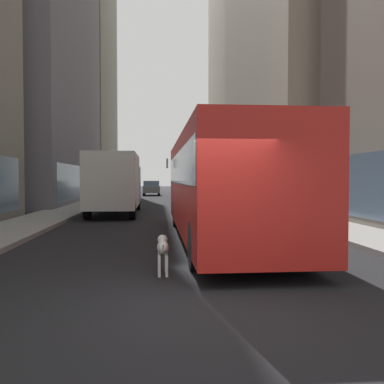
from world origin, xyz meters
The scene contains 11 objects.
ground_plane centered at (0.00, 35.00, 0.00)m, with size 120.00×120.00×0.00m, color black.
sidewalk_left centered at (-5.70, 35.00, 0.07)m, with size 2.40×110.00×0.15m, color gray.
sidewalk_right centered at (5.70, 35.00, 0.07)m, with size 2.40×110.00×0.15m, color gray.
building_left_far centered at (-11.90, 48.51, 17.80)m, with size 10.78×19.12×35.62m.
building_right_far centered at (11.90, 46.44, 14.70)m, with size 9.27×19.99×29.41m.
transit_bus centered at (1.20, 6.46, 1.78)m, with size 2.78×11.53×3.05m.
car_black_suv centered at (2.80, 17.70, 0.82)m, with size 1.85×4.35×1.62m.
car_red_coupe centered at (2.80, 28.26, 0.82)m, with size 1.74×4.55×1.62m.
car_grey_wagon centered at (-1.20, 40.10, 0.82)m, with size 1.86×4.00×1.62m.
box_truck centered at (-2.80, 15.50, 1.67)m, with size 2.30×7.50×3.05m.
dalmatian_dog centered at (-0.61, 2.05, 0.51)m, with size 0.22×0.96×0.72m.
Camera 1 is at (-0.75, -5.91, 1.85)m, focal length 38.52 mm.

